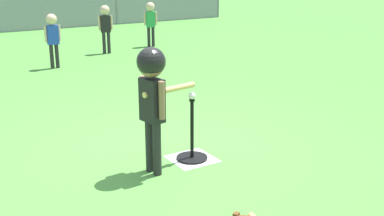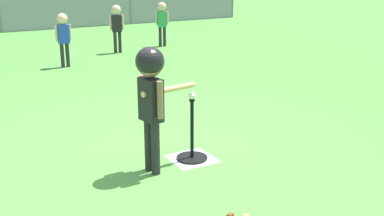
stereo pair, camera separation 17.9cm
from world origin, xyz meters
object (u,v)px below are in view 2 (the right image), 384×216
Objects in this scene: fielder_near_right at (117,22)px; batting_tee at (192,150)px; baseball_on_tee at (192,96)px; fielder_deep_center at (162,18)px; batter_child at (151,85)px; fielder_deep_right at (63,33)px.

batting_tee is at bearing -104.47° from fielder_near_right.
baseball_on_tee is 6.95m from fielder_deep_center.
batter_child reaches higher than fielder_deep_right.
baseball_on_tee is 0.07× the size of fielder_deep_center.
batter_child is (-0.48, -0.08, 0.19)m from baseball_on_tee.
fielder_deep_right is at bearing 88.55° from batting_tee.
baseball_on_tee is 0.52m from batter_child.
fielder_deep_center is at bearing 12.97° from fielder_near_right.
batter_child is at bearing -108.39° from fielder_near_right.
batter_child is 7.23m from fielder_deep_center.
fielder_deep_right is at bearing 83.34° from batter_child.
fielder_near_right is 1.29m from fielder_deep_center.
fielder_near_right is at bearing 75.53° from batting_tee.
batter_child is at bearing -170.28° from baseball_on_tee.
batting_tee is 0.53× the size of batter_child.
fielder_near_right is (1.56, 6.06, -0.00)m from baseball_on_tee.
fielder_near_right is at bearing 75.53° from baseball_on_tee.
fielder_deep_center reaches higher than fielder_deep_right.
batting_tee is at bearing 9.72° from batter_child.
fielder_deep_center is 2.95m from fielder_deep_right.
batter_child reaches higher than fielder_deep_center.
fielder_deep_right is at bearing -155.65° from fielder_deep_center.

